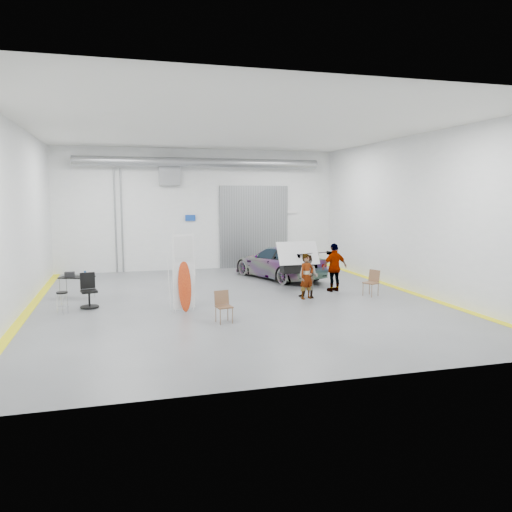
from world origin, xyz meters
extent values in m
plane|color=#5C5F64|center=(0.00, 0.00, 0.00)|extent=(16.00, 16.00, 0.00)
cube|color=silver|center=(-7.00, 0.00, 3.00)|extent=(0.02, 16.00, 6.00)
cube|color=silver|center=(7.00, 0.00, 3.00)|extent=(0.02, 16.00, 6.00)
cube|color=silver|center=(0.00, 8.00, 3.00)|extent=(14.00, 0.02, 6.00)
cube|color=silver|center=(0.00, -8.00, 3.00)|extent=(14.00, 0.02, 6.00)
cube|color=silver|center=(0.00, 0.00, 6.00)|extent=(14.00, 16.00, 0.02)
cube|color=gray|center=(2.80, 7.92, 2.10)|extent=(3.60, 0.12, 4.20)
cube|color=gray|center=(-1.50, 7.92, 4.80)|extent=(1.00, 0.50, 1.20)
cylinder|color=gray|center=(0.00, 7.40, 5.30)|extent=(11.90, 0.44, 0.44)
cube|color=#133EA1|center=(-0.50, 7.92, 2.60)|extent=(0.50, 0.04, 0.30)
cube|color=white|center=(4.80, 7.92, 2.90)|extent=(0.70, 0.04, 0.25)
cylinder|color=gray|center=(-3.80, 7.92, 2.50)|extent=(0.08, 0.08, 5.00)
cylinder|color=gray|center=(-4.10, 7.92, 2.50)|extent=(0.08, 0.08, 5.00)
cube|color=yellow|center=(-6.85, 0.00, 0.01)|extent=(0.30, 16.00, 0.01)
cube|color=yellow|center=(6.85, 0.00, 0.01)|extent=(0.30, 16.00, 0.01)
imported|color=white|center=(2.97, 4.23, 0.73)|extent=(3.60, 5.43, 1.46)
imported|color=#846248|center=(2.55, -0.31, 0.82)|extent=(0.70, 0.58, 1.64)
imported|color=teal|center=(2.67, -0.18, 0.79)|extent=(0.97, 0.96, 1.58)
imported|color=#984B32|center=(4.10, 0.73, 0.94)|extent=(1.16, 0.65, 1.89)
cube|color=white|center=(-2.01, -1.10, 0.89)|extent=(0.73, 0.22, 1.59)
ellipsoid|color=#ED5414|center=(-2.01, -1.17, 0.84)|extent=(0.48, 0.31, 1.68)
cube|color=white|center=(-2.01, -1.12, 2.08)|extent=(0.71, 0.21, 0.84)
cylinder|color=white|center=(-2.32, -1.10, 1.33)|extent=(0.02, 0.02, 2.66)
cylinder|color=white|center=(-1.70, -1.10, 1.33)|extent=(0.02, 0.02, 2.66)
cube|color=brown|center=(-1.02, -2.88, 0.48)|extent=(0.51, 0.49, 0.04)
cube|color=brown|center=(-1.02, -2.67, 0.72)|extent=(0.45, 0.16, 0.42)
cube|color=brown|center=(5.03, -0.47, 0.49)|extent=(0.60, 0.61, 0.04)
cube|color=brown|center=(5.03, -0.26, 0.74)|extent=(0.29, 0.45, 0.44)
cylinder|color=black|center=(-5.72, -0.49, 0.69)|extent=(0.35, 0.35, 0.05)
torus|color=silver|center=(-5.72, -0.49, 0.22)|extent=(0.37, 0.37, 0.02)
cylinder|color=gray|center=(-6.03, 1.95, 0.36)|extent=(0.03, 0.03, 0.72)
cylinder|color=gray|center=(-4.93, 1.95, 0.36)|extent=(0.03, 0.03, 0.72)
cylinder|color=gray|center=(-6.03, 2.45, 0.36)|extent=(0.03, 0.03, 0.72)
cylinder|color=gray|center=(-4.93, 2.45, 0.36)|extent=(0.03, 0.03, 0.72)
cube|color=black|center=(-5.48, 2.20, 0.74)|extent=(1.33, 1.00, 0.04)
cylinder|color=#194E9B|center=(-5.18, 2.10, 0.87)|extent=(0.08, 0.08, 0.22)
cube|color=black|center=(-5.73, 2.25, 0.85)|extent=(0.35, 0.22, 0.18)
cylinder|color=black|center=(-4.95, 0.19, 0.04)|extent=(0.61, 0.61, 0.04)
cylinder|color=black|center=(-4.95, 0.19, 0.30)|extent=(0.07, 0.07, 0.52)
cube|color=black|center=(-4.95, 0.19, 0.57)|extent=(0.59, 0.59, 0.08)
cube|color=black|center=(-4.95, 0.43, 0.89)|extent=(0.48, 0.16, 0.54)
cube|color=silver|center=(2.97, 1.96, 1.48)|extent=(1.70, 1.03, 0.04)
camera|label=1|loc=(-3.88, -16.94, 3.74)|focal=35.00mm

